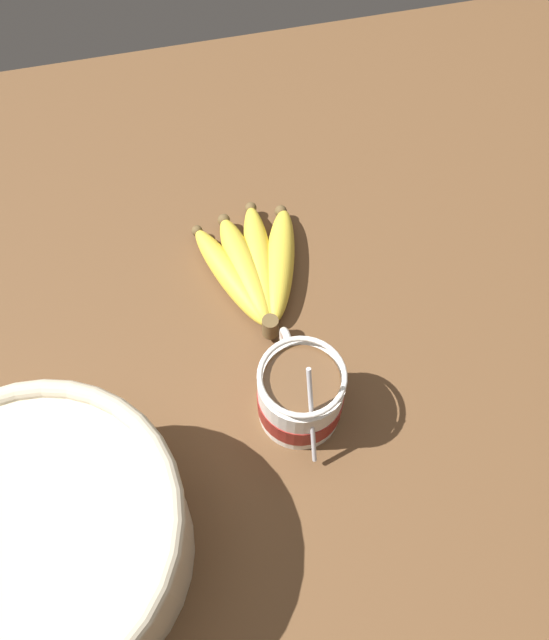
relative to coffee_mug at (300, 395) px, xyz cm
name	(u,v)px	position (x,y,z in cm)	size (l,w,h in cm)	color
table	(302,354)	(7.80, -2.51, -6.00)	(123.34, 123.34, 3.32)	brown
coffee_mug	(300,395)	(0.00, 0.00, 0.00)	(15.11, 9.61, 14.59)	white
banana_bunch	(254,267)	(19.86, 0.86, -2.52)	(21.32, 15.11, 4.17)	brown
woven_basket	(43,542)	(-10.00, 27.54, 3.07)	(28.03, 28.03, 13.99)	beige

